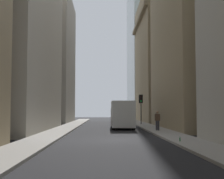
% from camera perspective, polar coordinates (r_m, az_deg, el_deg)
% --- Properties ---
extents(ground_plane, '(135.00, 135.00, 0.00)m').
position_cam_1_polar(ground_plane, '(20.66, -0.03, -9.11)').
color(ground_plane, black).
extents(sidewalk_right, '(90.00, 2.20, 0.14)m').
position_cam_1_polar(sidewalk_right, '(21.02, -12.53, -8.73)').
color(sidewalk_right, gray).
rests_on(sidewalk_right, ground_plane).
extents(sidewalk_left, '(90.00, 2.20, 0.14)m').
position_cam_1_polar(sidewalk_left, '(21.25, 12.34, -8.68)').
color(sidewalk_left, gray).
rests_on(sidewalk_left, ground_plane).
extents(building_left_midfar, '(16.57, 10.50, 21.33)m').
position_cam_1_polar(building_left_midfar, '(35.27, 17.24, 10.76)').
color(building_left_midfar, '#9E8966').
rests_on(building_left_midfar, ground_plane).
extents(building_left_far, '(18.08, 10.50, 20.51)m').
position_cam_1_polar(building_left_far, '(53.81, 10.49, 5.20)').
color(building_left_far, '#9E8966').
rests_on(building_left_far, ground_plane).
extents(building_right_far, '(13.57, 10.00, 19.41)m').
position_cam_1_polar(building_right_far, '(50.58, -13.02, 5.16)').
color(building_right_far, gray).
rests_on(building_right_far, ground_plane).
extents(glass_tower_distant, '(21.00, 14.00, 55.83)m').
position_cam_1_polar(glass_tower_distant, '(78.05, 8.60, 15.71)').
color(glass_tower_distant, '#ADBCB7').
rests_on(glass_tower_distant, ground_plane).
extents(delivery_truck, '(6.46, 2.25, 2.84)m').
position_cam_1_polar(delivery_truck, '(33.11, 1.84, -4.58)').
color(delivery_truck, silver).
rests_on(delivery_truck, ground_plane).
extents(sedan_navy, '(4.30, 1.78, 1.42)m').
position_cam_1_polar(sedan_navy, '(39.91, 1.28, -5.59)').
color(sedan_navy, navy).
rests_on(sedan_navy, ground_plane).
extents(traffic_light_midblock, '(0.43, 0.52, 3.81)m').
position_cam_1_polar(traffic_light_midblock, '(40.76, 5.27, -2.34)').
color(traffic_light_midblock, black).
rests_on(traffic_light_midblock, sidewalk_left).
extents(pedestrian, '(0.26, 0.44, 1.71)m').
position_cam_1_polar(pedestrian, '(28.37, 8.22, -5.45)').
color(pedestrian, '#33333D').
rests_on(pedestrian, sidewalk_left).
extents(discarded_bottle, '(0.07, 0.07, 0.27)m').
position_cam_1_polar(discarded_bottle, '(18.64, 12.20, -8.83)').
color(discarded_bottle, '#236033').
rests_on(discarded_bottle, sidewalk_left).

